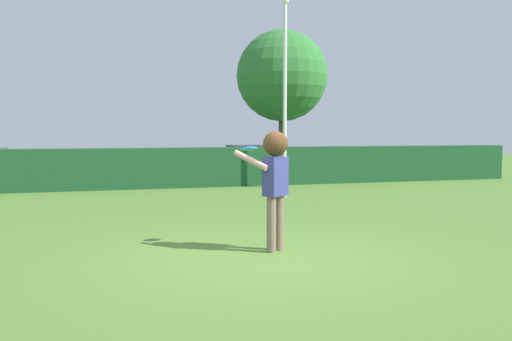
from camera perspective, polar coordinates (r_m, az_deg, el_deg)
ground_plane at (r=7.94m, az=0.74°, el=-8.99°), size 60.00×60.00×0.00m
person at (r=8.14m, az=1.99°, el=-0.24°), size 0.80×0.57×1.81m
frisbee at (r=8.48m, az=-0.79°, el=2.30°), size 0.27×0.27×0.07m
lamppost at (r=17.59m, az=3.04°, el=9.09°), size 0.24×0.24×6.04m
hedge_row at (r=17.86m, az=-9.28°, el=0.30°), size 25.48×0.90×1.28m
parked_car_blue at (r=22.93m, az=0.03°, el=1.29°), size 4.31×2.05×1.25m
willow_tree at (r=23.88m, az=2.73°, el=9.84°), size 3.93×3.93×6.18m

